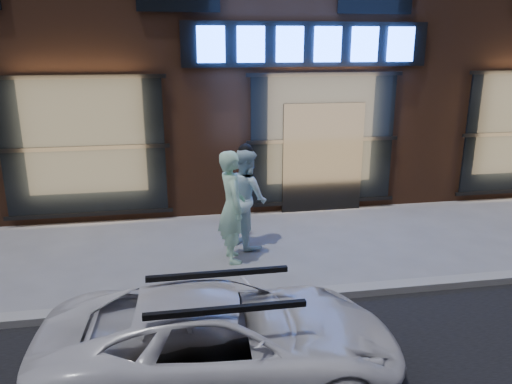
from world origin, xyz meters
TOP-DOWN VIEW (x-y plane):
  - ground at (0.00, 0.00)m, footprint 90.00×90.00m
  - curb at (0.00, 0.00)m, footprint 60.00×0.25m
  - man_bowtie at (-2.31, 1.57)m, footprint 0.53×0.75m
  - man_cap at (-1.97, 2.22)m, footprint 0.96×1.08m
  - white_suv at (-2.83, -1.68)m, footprint 3.99×2.01m

SIDE VIEW (x-z plane):
  - ground at x=0.00m, z-range 0.00..0.00m
  - curb at x=0.00m, z-range 0.00..0.12m
  - white_suv at x=-2.83m, z-range 0.00..1.08m
  - man_cap at x=-1.97m, z-range 0.00..1.83m
  - man_bowtie at x=-2.31m, z-range 0.00..1.94m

